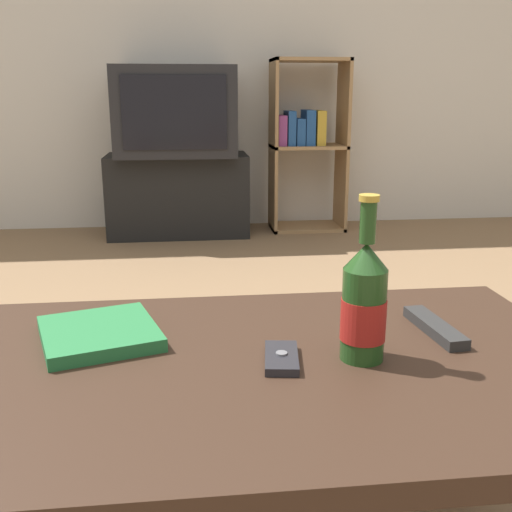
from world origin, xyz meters
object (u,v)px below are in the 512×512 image
object	(u,v)px
cell_phone	(281,358)
remote_control	(435,327)
table_book	(99,333)
bookshelf	(305,140)
tv_stand	(178,195)
television	(175,111)
beer_bottle	(364,304)

from	to	relation	value
cell_phone	remote_control	bearing A→B (deg)	24.96
remote_control	table_book	xyz separation A→B (m)	(-0.61, 0.03, 0.00)
bookshelf	remote_control	bearing A→B (deg)	-96.08
tv_stand	television	distance (m)	0.50
bookshelf	cell_phone	xyz separation A→B (m)	(-0.59, -2.82, -0.13)
beer_bottle	remote_control	bearing A→B (deg)	29.53
table_book	television	bearing A→B (deg)	70.54
television	bookshelf	world-z (taller)	bookshelf
remote_control	beer_bottle	bearing A→B (deg)	-155.72
beer_bottle	television	bearing A→B (deg)	96.99
television	beer_bottle	world-z (taller)	television
television	bookshelf	distance (m)	0.82
cell_phone	tv_stand	bearing A→B (deg)	101.97
television	cell_phone	world-z (taller)	television
beer_bottle	table_book	world-z (taller)	beer_bottle
tv_stand	bookshelf	xyz separation A→B (m)	(0.79, 0.06, 0.31)
bookshelf	table_book	size ratio (longest dim) A/B	4.14
bookshelf	remote_control	xyz separation A→B (m)	(-0.29, -2.72, -0.13)
tv_stand	table_book	size ratio (longest dim) A/B	3.32
table_book	remote_control	bearing A→B (deg)	-20.38
television	bookshelf	size ratio (longest dim) A/B	0.66
table_book	tv_stand	bearing A→B (deg)	70.54
bookshelf	beer_bottle	bearing A→B (deg)	-99.21
tv_stand	bookshelf	distance (m)	0.86
beer_bottle	cell_phone	xyz separation A→B (m)	(-0.13, 0.00, -0.09)
tv_stand	table_book	xyz separation A→B (m)	(-0.11, -2.63, 0.19)
bookshelf	beer_bottle	world-z (taller)	bookshelf
bookshelf	table_book	xyz separation A→B (m)	(-0.90, -2.69, -0.13)
beer_bottle	cell_phone	size ratio (longest dim) A/B	2.32
cell_phone	beer_bottle	bearing A→B (deg)	7.32
bookshelf	remote_control	distance (m)	2.74
tv_stand	cell_phone	world-z (taller)	tv_stand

